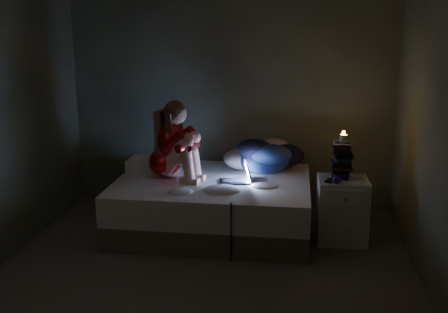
% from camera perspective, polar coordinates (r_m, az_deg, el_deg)
% --- Properties ---
extents(floor, '(3.60, 3.80, 0.02)m').
position_cam_1_polar(floor, '(4.60, -2.36, -12.93)').
color(floor, '#4C4947').
rests_on(floor, ground).
extents(wall_back, '(3.60, 0.02, 2.60)m').
position_cam_1_polar(wall_back, '(6.03, 0.70, 6.77)').
color(wall_back, '#3B4035').
rests_on(wall_back, ground).
extents(wall_front, '(3.60, 0.02, 2.60)m').
position_cam_1_polar(wall_front, '(2.38, -10.79, -5.68)').
color(wall_front, '#3B4035').
rests_on(wall_front, ground).
extents(wall_right, '(0.02, 3.80, 2.60)m').
position_cam_1_polar(wall_right, '(4.24, 22.32, 2.39)').
color(wall_right, '#3B4035').
rests_on(wall_right, ground).
extents(bed, '(1.93, 1.45, 0.53)m').
position_cam_1_polar(bed, '(5.50, -1.16, -5.10)').
color(bed, silver).
rests_on(bed, ground).
extents(pillow, '(0.48, 0.34, 0.14)m').
position_cam_1_polar(pillow, '(5.74, -7.66, -0.89)').
color(pillow, white).
rests_on(pillow, bed).
extents(woman, '(0.56, 0.43, 0.81)m').
position_cam_1_polar(woman, '(5.39, -6.36, 1.81)').
color(woman, '#760404').
rests_on(woman, bed).
extents(laptop, '(0.34, 0.28, 0.21)m').
position_cam_1_polar(laptop, '(5.30, 1.18, -1.64)').
color(laptop, black).
rests_on(laptop, bed).
extents(clothes_pile, '(0.73, 0.65, 0.37)m').
position_cam_1_polar(clothes_pile, '(5.69, 4.14, 0.27)').
color(clothes_pile, navy).
rests_on(clothes_pile, bed).
extents(nightstand, '(0.48, 0.43, 0.63)m').
position_cam_1_polar(nightstand, '(5.33, 12.39, -5.58)').
color(nightstand, silver).
rests_on(nightstand, ground).
extents(book_stack, '(0.19, 0.25, 0.33)m').
position_cam_1_polar(book_stack, '(5.24, 12.41, -0.43)').
color(book_stack, black).
rests_on(book_stack, nightstand).
extents(candle, '(0.07, 0.07, 0.08)m').
position_cam_1_polar(candle, '(5.19, 12.54, 1.78)').
color(candle, beige).
rests_on(candle, book_stack).
extents(phone, '(0.12, 0.16, 0.01)m').
position_cam_1_polar(phone, '(5.14, 11.11, -2.51)').
color(phone, black).
rests_on(phone, nightstand).
extents(blue_orb, '(0.08, 0.08, 0.08)m').
position_cam_1_polar(blue_orb, '(5.06, 11.81, -2.39)').
color(blue_orb, navy).
rests_on(blue_orb, nightstand).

